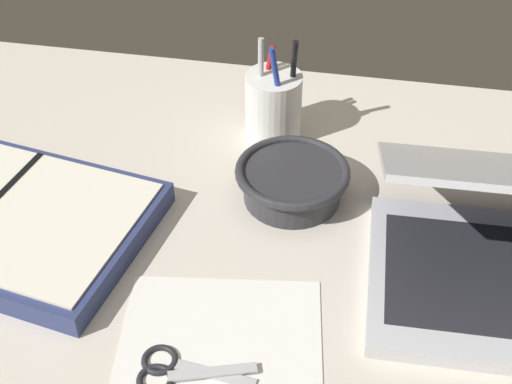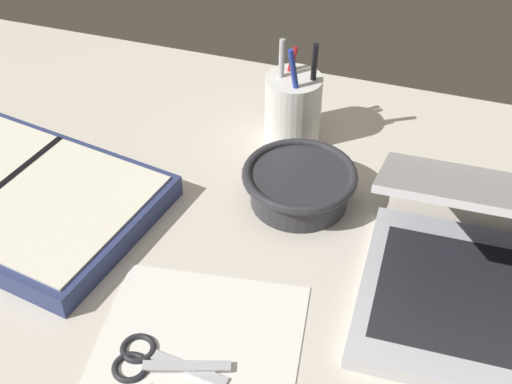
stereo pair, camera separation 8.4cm
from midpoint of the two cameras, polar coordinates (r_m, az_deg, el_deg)
desk_top at (r=83.26cm, az=-5.22°, el=-8.60°), size 140.00×100.00×2.00cm
laptop at (r=83.91cm, az=16.88°, el=-4.24°), size 31.25×30.01×18.49cm
bowl at (r=92.20cm, az=0.32°, el=0.79°), size 14.95×14.95×4.98cm
pen_cup at (r=102.10cm, az=-0.76°, el=6.85°), size 8.09×8.09×15.90cm
scissors at (r=76.25cm, az=-10.11°, el=-14.06°), size 12.37×6.32×0.80cm
paper_sheet_front at (r=75.22cm, az=-6.44°, el=-14.92°), size 25.17×30.45×0.16cm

